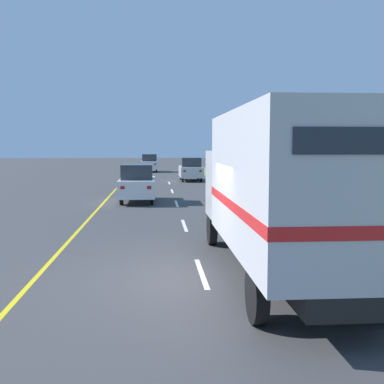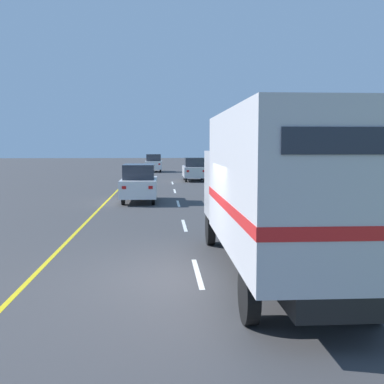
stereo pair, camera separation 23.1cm
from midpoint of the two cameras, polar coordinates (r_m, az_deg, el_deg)
The scene contains 13 objects.
ground_plane at distance 10.83m, azimuth 1.44°, elevation -10.11°, with size 200.00×200.00×0.00m, color #3D3D3F.
edge_line_yellow at distance 29.30m, azimuth -9.01°, elevation -0.22°, with size 0.12×68.03×0.01m, color yellow.
centre_dash_near at distance 11.19m, azimuth 1.27°, elevation -9.57°, with size 0.12×2.60×0.01m, color white.
centre_dash_mid_a at distance 17.63m, azimuth -0.54°, elevation -3.97°, with size 0.12×2.60×0.01m, color white.
centre_dash_mid_b at distance 24.16m, azimuth -1.37°, elevation -1.37°, with size 0.12×2.60×0.01m, color white.
centre_dash_far at distance 30.71m, azimuth -1.84°, elevation 0.11°, with size 0.12×2.60×0.01m, color white.
centre_dash_farthest at distance 37.29m, azimuth -2.15°, elevation 1.08°, with size 0.12×2.60×0.01m, color white.
horse_trailer_truck at distance 10.45m, azimuth 10.64°, elevation 0.44°, with size 2.43×8.50×3.60m.
lead_car_white at distance 24.94m, azimuth -6.01°, elevation 1.07°, with size 1.80×4.12×1.95m.
lead_car_silver_ahead at distance 39.60m, azimuth 0.42°, elevation 2.74°, with size 1.80×4.20×1.91m.
lead_car_white_ahead at distance 53.03m, azimuth -4.43°, elevation 3.46°, with size 1.80×3.83×1.95m.
highway_sign at distance 18.77m, azimuth 20.73°, elevation 1.59°, with size 1.95×0.09×2.78m.
roadside_tree_mid at distance 28.31m, azimuth 21.58°, elevation 5.87°, with size 3.13×3.13×4.85m.
Camera 2 is at (-0.80, -10.39, 2.93)m, focal length 45.00 mm.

